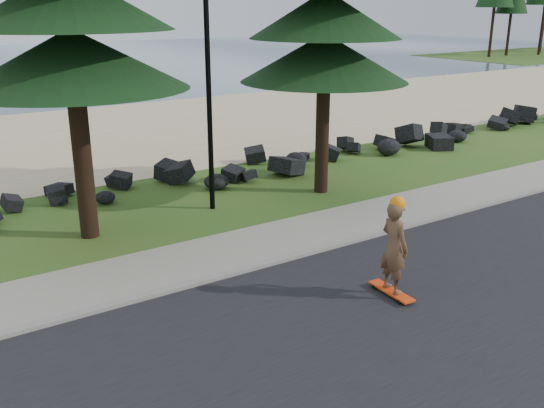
% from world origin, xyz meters
% --- Properties ---
extents(ground, '(160.00, 160.00, 0.00)m').
position_xyz_m(ground, '(0.00, 0.00, 0.00)').
color(ground, '#2B581B').
rests_on(ground, ground).
extents(road, '(160.00, 7.00, 0.02)m').
position_xyz_m(road, '(0.00, -4.50, 0.01)').
color(road, black).
rests_on(road, ground).
extents(kerb, '(160.00, 0.20, 0.10)m').
position_xyz_m(kerb, '(0.00, -0.90, 0.05)').
color(kerb, gray).
rests_on(kerb, ground).
extents(sidewalk, '(160.00, 2.00, 0.08)m').
position_xyz_m(sidewalk, '(0.00, 0.20, 0.04)').
color(sidewalk, gray).
rests_on(sidewalk, ground).
extents(beach_sand, '(160.00, 15.00, 0.01)m').
position_xyz_m(beach_sand, '(0.00, 14.50, 0.01)').
color(beach_sand, tan).
rests_on(beach_sand, ground).
extents(seawall_boulders, '(60.00, 2.40, 1.10)m').
position_xyz_m(seawall_boulders, '(0.00, 5.60, 0.00)').
color(seawall_boulders, black).
rests_on(seawall_boulders, ground).
extents(lamp_post, '(0.25, 0.14, 8.14)m').
position_xyz_m(lamp_post, '(0.00, 3.20, 4.13)').
color(lamp_post, black).
rests_on(lamp_post, ground).
extents(skateboarder, '(0.47, 1.10, 2.03)m').
position_xyz_m(skateboarder, '(0.38, -3.43, 1.02)').
color(skateboarder, '#F03D0E').
rests_on(skateboarder, ground).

